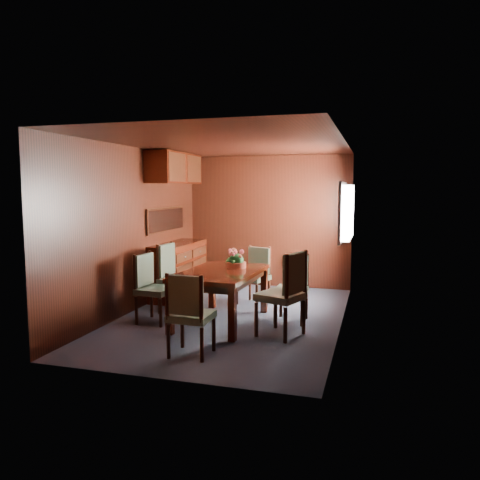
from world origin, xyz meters
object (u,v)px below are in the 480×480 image
(sideboard, at_px, (179,269))
(chair_head, at_px, (189,310))
(dining_table, at_px, (221,278))
(chair_right_near, at_px, (286,289))
(chair_left_near, at_px, (151,284))
(flower_centerpiece, at_px, (236,258))

(sideboard, xyz_separation_m, chair_head, (1.27, -2.63, 0.06))
(dining_table, height_order, chair_head, chair_head)
(chair_right_near, bearing_deg, chair_left_near, 106.72)
(dining_table, height_order, flower_centerpiece, flower_centerpiece)
(sideboard, distance_m, chair_right_near, 2.70)
(chair_left_near, distance_m, flower_centerpiece, 1.21)
(flower_centerpiece, bearing_deg, chair_head, -91.63)
(dining_table, relative_size, flower_centerpiece, 5.39)
(chair_left_near, bearing_deg, flower_centerpiece, 119.54)
(chair_left_near, bearing_deg, dining_table, 107.65)
(sideboard, bearing_deg, chair_right_near, -37.67)
(chair_right_near, bearing_deg, chair_head, 159.23)
(chair_head, bearing_deg, sideboard, 116.27)
(dining_table, xyz_separation_m, flower_centerpiece, (0.13, 0.28, 0.24))
(chair_left_near, relative_size, chair_head, 1.02)
(sideboard, distance_m, flower_centerpiece, 1.71)
(chair_right_near, bearing_deg, sideboard, 72.97)
(dining_table, distance_m, chair_right_near, 1.01)
(sideboard, bearing_deg, dining_table, -47.70)
(flower_centerpiece, bearing_deg, chair_left_near, -154.66)
(sideboard, xyz_separation_m, chair_right_near, (2.13, -1.65, 0.14))
(chair_left_near, height_order, chair_head, chair_left_near)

